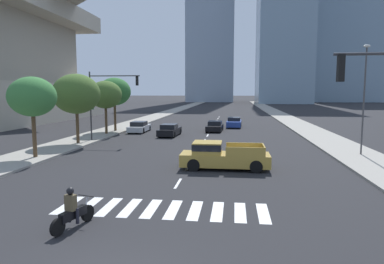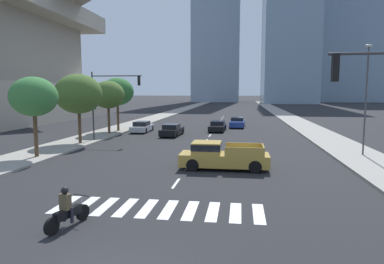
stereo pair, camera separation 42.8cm
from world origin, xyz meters
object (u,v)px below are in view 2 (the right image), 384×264
object	(u,v)px
traffic_signal_far	(110,93)
street_tree_second	(78,94)
motorcycle_third	(67,211)
street_tree_third	(108,95)
sedan_blue_0	(237,123)
sedan_silver_3	(142,127)
pickup_truck	(220,156)
sedan_black_2	(172,130)
street_tree_fourth	(117,92)
street_tree_nearest	(34,97)
sedan_black_1	(218,127)
street_lamp_east	(366,92)

from	to	relation	value
traffic_signal_far	street_tree_second	world-z (taller)	traffic_signal_far
motorcycle_third	traffic_signal_far	bearing A→B (deg)	33.20
traffic_signal_far	street_tree_third	world-z (taller)	traffic_signal_far
sedan_blue_0	street_tree_third	world-z (taller)	street_tree_third
sedan_silver_3	street_tree_third	distance (m)	5.69
sedan_blue_0	traffic_signal_far	size ratio (longest dim) A/B	0.74
pickup_truck	motorcycle_third	bearing A→B (deg)	64.78
street_tree_third	traffic_signal_far	bearing A→B (deg)	-66.70
street_tree_third	sedan_silver_3	bearing A→B (deg)	47.28
sedan_black_2	street_tree_fourth	bearing A→B (deg)	70.63
sedan_black_2	sedan_silver_3	distance (m)	5.23
sedan_silver_3	street_tree_nearest	size ratio (longest dim) A/B	0.81
street_tree_fourth	street_tree_second	bearing A→B (deg)	-90.00
motorcycle_third	sedan_blue_0	distance (m)	36.12
street_tree_second	street_tree_nearest	bearing A→B (deg)	-90.00
sedan_silver_3	street_tree_nearest	bearing A→B (deg)	170.07
traffic_signal_far	street_tree_nearest	size ratio (longest dim) A/B	1.15
pickup_truck	street_tree_fourth	distance (m)	22.87
sedan_black_2	traffic_signal_far	distance (m)	8.04
street_tree_second	street_tree_fourth	xyz separation A→B (m)	(0.00, 9.92, 0.20)
pickup_truck	traffic_signal_far	world-z (taller)	traffic_signal_far
street_tree_nearest	street_tree_third	distance (m)	13.82
sedan_black_2	sedan_blue_0	bearing A→B (deg)	-30.92
sedan_blue_0	street_tree_fourth	bearing A→B (deg)	-60.09
pickup_truck	traffic_signal_far	distance (m)	15.65
street_tree_nearest	sedan_black_2	bearing A→B (deg)	62.88
street_tree_nearest	street_tree_second	distance (m)	6.80
sedan_silver_3	street_tree_fourth	distance (m)	5.05
sedan_silver_3	traffic_signal_far	world-z (taller)	traffic_signal_far
sedan_black_2	street_tree_nearest	size ratio (longest dim) A/B	0.79
pickup_truck	sedan_black_1	size ratio (longest dim) A/B	1.22
pickup_truck	sedan_black_1	world-z (taller)	pickup_truck
sedan_black_1	street_lamp_east	xyz separation A→B (m)	(11.67, -14.97, 4.16)
pickup_truck	street_tree_nearest	size ratio (longest dim) A/B	0.96
street_tree_second	street_tree_fourth	bearing A→B (deg)	90.00
sedan_silver_3	street_lamp_east	world-z (taller)	street_lamp_east
sedan_black_2	street_tree_second	world-z (taller)	street_tree_second
traffic_signal_far	street_tree_second	size ratio (longest dim) A/B	1.05
pickup_truck	traffic_signal_far	size ratio (longest dim) A/B	0.84
pickup_truck	traffic_signal_far	xyz separation A→B (m)	(-11.04, 10.44, 3.77)
sedan_silver_3	sedan_black_1	bearing A→B (deg)	-77.58
street_tree_fourth	traffic_signal_far	bearing A→B (deg)	-74.80
motorcycle_third	street_tree_third	distance (m)	27.08
pickup_truck	sedan_black_2	size ratio (longest dim) A/B	1.22
traffic_signal_far	street_tree_second	bearing A→B (deg)	-135.84
pickup_truck	sedan_black_1	distance (m)	20.54
motorcycle_third	street_lamp_east	size ratio (longest dim) A/B	0.26
sedan_black_1	street_tree_nearest	xyz separation A→B (m)	(-11.66, -18.92, 3.82)
motorcycle_third	sedan_black_1	world-z (taller)	motorcycle_third
pickup_truck	street_tree_fourth	world-z (taller)	street_tree_fourth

